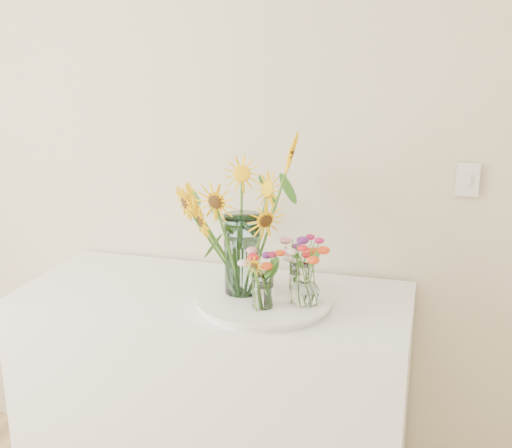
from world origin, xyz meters
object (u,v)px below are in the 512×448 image
Objects in this scene: counter at (216,402)px; tray at (264,302)px; small_vase_c at (298,277)px; mason_jar at (242,254)px; small_vase_b at (305,285)px; small_vase_a at (263,291)px.

counter is 3.18× the size of tray.
mason_jar is at bearing -157.95° from small_vase_c.
small_vase_a is at bearing -153.82° from small_vase_b.
small_vase_b reaches higher than tray.
small_vase_c is (0.30, 0.03, 0.53)m from counter.
tray is at bearing 173.60° from small_vase_b.
small_vase_c is (0.10, 0.10, 0.06)m from tray.
counter is 0.60m from small_vase_a.
tray is 0.15m from small_vase_c.
mason_jar is 0.22m from small_vase_c.
small_vase_c is at bearing 22.05° from mason_jar.
small_vase_b is 0.13m from small_vase_c.
small_vase_b reaches higher than small_vase_a.
small_vase_a is 0.20m from small_vase_c.
mason_jar is 0.17m from small_vase_a.
counter is at bearing -174.07° from small_vase_c.
mason_jar reaches higher than small_vase_c.
small_vase_a is 0.14m from small_vase_b.
mason_jar reaches higher than counter.
small_vase_b is at bearing -13.83° from counter.
counter is 11.64× the size of small_vase_a.
small_vase_c is (-0.05, 0.12, -0.02)m from small_vase_b.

